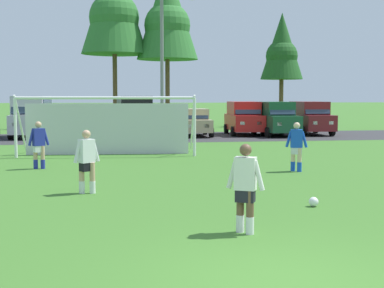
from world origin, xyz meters
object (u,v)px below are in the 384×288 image
parked_car_slot_left (32,116)px  parked_car_slot_right (244,118)px  parked_car_slot_center_left (90,123)px  street_lamp (165,67)px  parked_car_slot_center_right (194,122)px  parked_car_slot_end (310,118)px  soccer_ball (314,202)px  player_defender_far (296,147)px  player_midfield_center (245,189)px  soccer_goal (107,125)px  parked_car_slot_center (134,116)px  parked_car_slot_far_right (275,118)px  player_winger_left (87,162)px  player_striker_near (39,145)px

parked_car_slot_left → parked_car_slot_right: bearing=0.9°
parked_car_slot_center_left → street_lamp: 7.02m
parked_car_slot_center_right → parked_car_slot_end: parked_car_slot_end is taller
soccer_ball → player_defender_far: bearing=73.8°
player_midfield_center → player_defender_far: size_ratio=1.00×
soccer_goal → parked_car_slot_center_left: (-1.02, 10.06, -0.42)m
parked_car_slot_end → parked_car_slot_right: bearing=176.6°
parked_car_slot_center → player_midfield_center: bearing=-88.3°
parked_car_slot_far_right → parked_car_slot_end: (2.68, 0.90, 0.00)m
player_defender_far → parked_car_slot_center: 16.61m
parked_car_slot_far_right → parked_car_slot_center: bearing=-179.4°
player_midfield_center → parked_car_slot_end: 26.97m
player_midfield_center → parked_car_slot_right: bearing=75.4°
player_midfield_center → player_winger_left: same height
parked_car_slot_far_right → street_lamp: bearing=-149.2°
player_winger_left → street_lamp: (3.67, 14.67, 3.23)m
player_midfield_center → street_lamp: street_lamp is taller
parked_car_slot_far_right → street_lamp: 9.22m
soccer_goal → parked_car_slot_center_left: bearing=95.8°
parked_car_slot_center → parked_car_slot_end: 11.65m
parked_car_slot_end → parked_car_slot_center_left: bearing=-177.4°
parked_car_slot_center → parked_car_slot_end: bearing=4.8°
parked_car_slot_end → player_midfield_center: bearing=-113.8°
parked_car_slot_right → parked_car_slot_far_right: size_ratio=1.02×
player_striker_near → street_lamp: street_lamp is taller
parked_car_slot_right → parked_car_slot_end: (4.40, -0.26, 0.00)m
parked_car_slot_left → player_winger_left: bearing=-79.1°
player_defender_far → street_lamp: (-3.08, 11.58, 3.23)m
soccer_goal → street_lamp: bearing=60.0°
soccer_goal → parked_car_slot_far_right: 14.44m
player_midfield_center → player_winger_left: (-2.97, 4.63, 0.00)m
player_midfield_center → player_defender_far: bearing=63.9°
soccer_goal → parked_car_slot_center_right: bearing=62.4°
parked_car_slot_center_left → parked_car_slot_far_right: size_ratio=0.92×
parked_car_slot_left → parked_car_slot_center_left: bearing=-11.5°
player_midfield_center → parked_car_slot_left: parked_car_slot_left is taller
parked_car_slot_center_right → parked_car_slot_left: bearing=178.2°
parked_car_slot_right → parked_car_slot_center: bearing=-170.2°
soccer_goal → player_midfield_center: size_ratio=4.60×
parked_car_slot_center_right → parked_car_slot_center_left: bearing=-176.6°
player_defender_far → street_lamp: 12.42m
soccer_goal → parked_car_slot_left: soccer_goal is taller
player_winger_left → parked_car_slot_far_right: parked_car_slot_far_right is taller
parked_car_slot_center_left → parked_car_slot_right: parked_car_slot_right is taller
parked_car_slot_center_left → parked_car_slot_center_right: bearing=3.4°
player_winger_left → parked_car_slot_center_left: size_ratio=0.38×
player_defender_far → parked_car_slot_center: bearing=105.8°
parked_car_slot_center → parked_car_slot_right: (7.20, 1.24, -0.23)m
player_striker_near → parked_car_slot_center_left: bearing=84.6°
player_winger_left → parked_car_slot_left: bearing=100.9°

